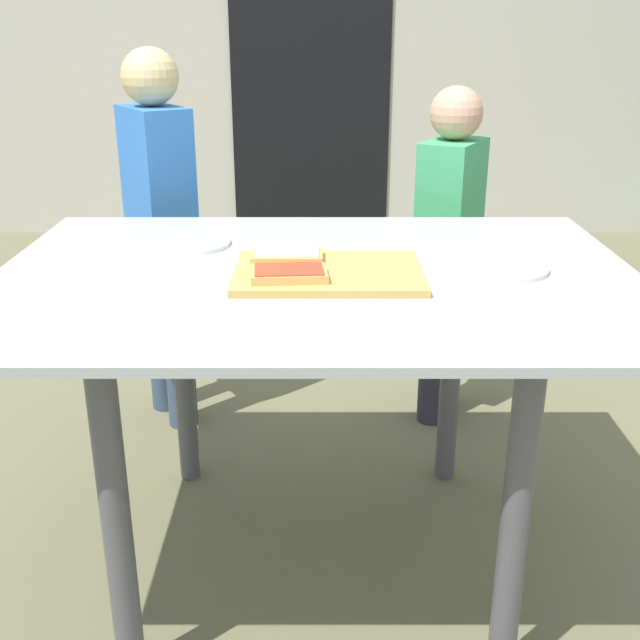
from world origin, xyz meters
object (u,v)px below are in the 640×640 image
Objects in this scene: plate_white_right at (495,267)px; pizza_slice_near_left at (287,273)px; child_left at (158,221)px; pizza_slice_far_left at (285,256)px; child_right at (446,241)px; cutting_board at (326,273)px; plate_white_left at (182,243)px; dining_table at (314,318)px.

pizza_slice_near_left is at bearing -165.88° from plate_white_right.
pizza_slice_near_left is at bearing -63.18° from child_left.
child_right reaches higher than pizza_slice_far_left.
pizza_slice_near_left is 0.44m from plate_white_right.
pizza_slice_near_left is 0.73× the size of plate_white_right.
cutting_board is at bearing -172.39° from plate_white_right.
child_right reaches higher than pizza_slice_near_left.
plate_white_left is 0.89m from child_right.
pizza_slice_far_left reaches higher than plate_white_left.
cutting_board is at bearing -52.46° from dining_table.
cutting_board reaches higher than plate_white_right.
pizza_slice_near_left is at bearing -141.78° from cutting_board.
plate_white_right is at bearing 7.61° from cutting_board.
pizza_slice_far_left is 0.14× the size of child_right.
plate_white_right is 1.00× the size of plate_white_left.
child_left is (-0.41, 0.81, -0.09)m from pizza_slice_near_left.
plate_white_right is (0.37, 0.01, 0.11)m from dining_table.
pizza_slice_near_left is at bearing -49.74° from plate_white_left.
child_left is at bearing 107.25° from plate_white_left.
cutting_board is 0.11m from pizza_slice_far_left.
dining_table is 0.38m from plate_white_left.
dining_table is 0.12m from cutting_board.
cutting_board reaches higher than dining_table.
plate_white_left is (-0.25, 0.29, -0.02)m from pizza_slice_near_left.
pizza_slice_far_left is 0.80m from child_left.
plate_white_right is (0.42, 0.11, -0.02)m from pizza_slice_near_left.
pizza_slice_near_left is 0.73× the size of plate_white_left.
plate_white_right is at bearing -15.54° from plate_white_left.
plate_white_left is (-0.30, 0.20, 0.11)m from dining_table.
dining_table is at bearing 60.45° from pizza_slice_near_left.
plate_white_right is (0.43, -0.01, -0.02)m from pizza_slice_far_left.
child_right is (0.45, 0.72, -0.16)m from pizza_slice_far_left.
child_left is 1.10× the size of child_right.
plate_white_left is 0.18× the size of child_left.
plate_white_left is at bearing 144.33° from pizza_slice_far_left.
cutting_board is at bearing -35.75° from pizza_slice_far_left.
dining_table is 8.65× the size of pizza_slice_near_left.
pizza_slice_far_left reaches higher than dining_table.
pizza_slice_far_left is 0.86m from child_right.
plate_white_right is at bearing 2.27° from dining_table.
pizza_slice_near_left reaches higher than plate_white_left.
dining_table is 0.39m from plate_white_right.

